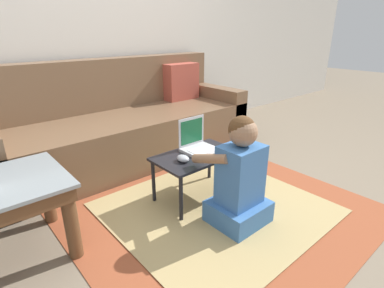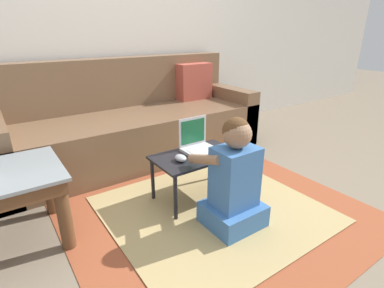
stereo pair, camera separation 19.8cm
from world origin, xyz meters
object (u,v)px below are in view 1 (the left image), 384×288
object	(u,v)px
couch	(125,127)
person_seated	(239,179)
laptop	(199,146)
computer_mouse	(183,158)
laptop_desk	(197,160)

from	to	relation	value
couch	person_seated	bearing A→B (deg)	-89.67
laptop	person_seated	distance (m)	0.42
laptop	computer_mouse	size ratio (longest dim) A/B	2.44
laptop	laptop_desk	bearing A→B (deg)	-142.79
laptop_desk	laptop	bearing A→B (deg)	37.21
couch	laptop	distance (m)	0.91
couch	laptop	xyz separation A→B (m)	(0.07, -0.91, 0.07)
laptop	computer_mouse	distance (m)	0.20
person_seated	couch	bearing A→B (deg)	90.33
laptop_desk	couch	bearing A→B (deg)	90.94
laptop	computer_mouse	world-z (taller)	laptop
couch	laptop_desk	bearing A→B (deg)	-89.06
couch	computer_mouse	size ratio (longest dim) A/B	24.93
computer_mouse	laptop_desk	bearing A→B (deg)	10.26
laptop_desk	laptop	xyz separation A→B (m)	(0.05, 0.04, 0.08)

